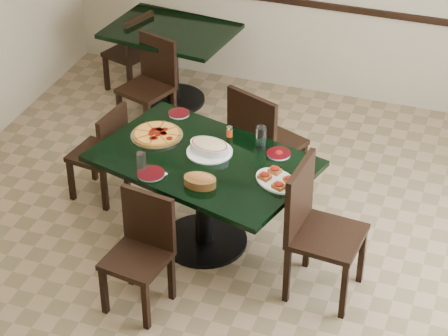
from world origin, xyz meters
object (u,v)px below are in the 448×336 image
(main_table, at_px, (204,180))
(chair_far, at_px, (261,139))
(back_chair_near, at_px, (151,79))
(bread_basket, at_px, (200,180))
(bruschetta_platter, at_px, (277,179))
(chair_right, at_px, (315,223))
(pepperoni_pizza, at_px, (157,134))
(back_chair_left, at_px, (133,49))
(chair_near, at_px, (142,246))
(chair_left, at_px, (104,150))
(back_table, at_px, (171,51))
(lasagna_casserole, at_px, (210,147))

(main_table, height_order, chair_far, chair_far)
(back_chair_near, bearing_deg, bread_basket, -39.04)
(bruschetta_platter, bearing_deg, chair_right, 13.59)
(chair_right, bearing_deg, pepperoni_pizza, 78.39)
(chair_right, height_order, back_chair_left, chair_right)
(chair_far, relative_size, bruschetta_platter, 2.38)
(back_chair_left, bearing_deg, chair_right, 64.59)
(chair_far, bearing_deg, back_chair_near, -8.48)
(chair_near, xyz_separation_m, back_chair_near, (-0.87, 2.16, 0.02))
(back_chair_left, distance_m, bread_basket, 2.82)
(chair_right, bearing_deg, chair_left, 79.09)
(back_table, height_order, bruschetta_platter, bruschetta_platter)
(chair_left, distance_m, bruschetta_platter, 1.60)
(chair_right, bearing_deg, bruschetta_platter, 74.08)
(lasagna_casserole, bearing_deg, chair_right, -9.26)
(main_table, relative_size, lasagna_casserole, 5.14)
(chair_near, xyz_separation_m, bread_basket, (0.26, 0.40, 0.33))
(main_table, xyz_separation_m, chair_left, (-0.94, 0.29, -0.12))
(back_table, xyz_separation_m, chair_near, (0.87, -2.64, -0.06))
(chair_right, xyz_separation_m, lasagna_casserole, (-0.86, 0.31, 0.24))
(chair_far, distance_m, chair_near, 1.46)
(back_table, xyz_separation_m, bruschetta_platter, (1.61, -2.03, 0.25))
(back_chair_left, relative_size, pepperoni_pizza, 2.07)
(back_chair_left, bearing_deg, pepperoni_pizza, 47.64)
(chair_far, distance_m, pepperoni_pizza, 0.85)
(back_table, xyz_separation_m, bread_basket, (1.14, -2.24, 0.27))
(chair_left, height_order, bread_basket, bread_basket)
(bruschetta_platter, bearing_deg, back_chair_left, 168.53)
(chair_right, xyz_separation_m, pepperoni_pizza, (-1.30, 0.39, 0.21))
(chair_left, distance_m, bread_basket, 1.25)
(back_table, height_order, back_chair_left, back_chair_left)
(back_chair_left, bearing_deg, chair_near, 43.58)
(back_table, relative_size, chair_near, 1.44)
(back_table, height_order, chair_left, chair_left)
(chair_left, relative_size, back_chair_left, 1.01)
(back_chair_left, height_order, pepperoni_pizza, back_chair_left)
(pepperoni_pizza, distance_m, bread_basket, 0.71)
(back_chair_near, distance_m, bruschetta_platter, 2.25)
(chair_right, relative_size, chair_left, 1.23)
(lasagna_casserole, xyz_separation_m, bread_basket, (0.08, -0.40, -0.01))
(chair_left, height_order, pepperoni_pizza, chair_left)
(lasagna_casserole, bearing_deg, bread_basket, -68.21)
(main_table, distance_m, chair_near, 0.75)
(chair_left, height_order, lasagna_casserole, lasagna_casserole)
(main_table, distance_m, chair_right, 0.91)
(back_chair_left, height_order, lasagna_casserole, lasagna_casserole)
(main_table, distance_m, chair_left, 1.00)
(chair_right, height_order, chair_left, chair_right)
(bread_basket, bearing_deg, pepperoni_pizza, 136.06)
(chair_near, bearing_deg, chair_far, 82.60)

